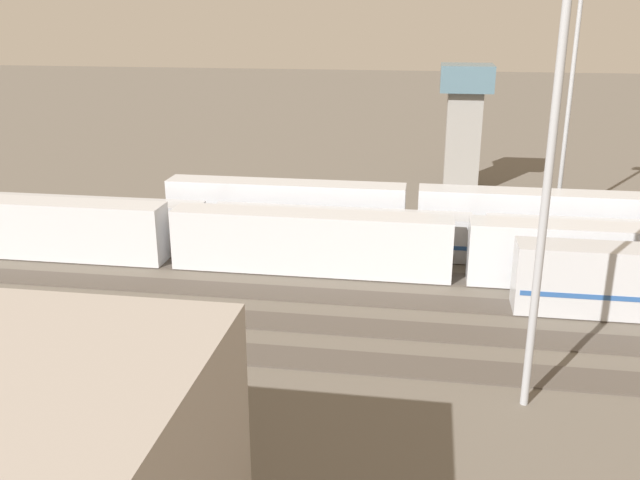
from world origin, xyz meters
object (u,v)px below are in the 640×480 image
object	(u,v)px
train_on_track_2	(316,230)
light_mast_1	(562,51)
control_tower	(464,118)
light_mast_0	(573,68)
train_on_track_3	(310,242)
train_on_track_1	(545,219)

from	to	relation	value
train_on_track_2	light_mast_1	world-z (taller)	light_mast_1
control_tower	train_on_track_2	bearing A→B (deg)	61.71
train_on_track_2	light_mast_0	distance (m)	29.67
train_on_track_3	light_mast_0	distance (m)	31.69
train_on_track_2	train_on_track_3	bearing A→B (deg)	94.56
light_mast_0	control_tower	bearing A→B (deg)	-52.03
train_on_track_3	train_on_track_2	world-z (taller)	train_on_track_3
train_on_track_1	train_on_track_3	bearing A→B (deg)	26.54
train_on_track_3	control_tower	world-z (taller)	control_tower
control_tower	train_on_track_3	bearing A→B (deg)	66.45
train_on_track_1	control_tower	bearing A→B (deg)	-71.27
train_on_track_1	control_tower	distance (m)	22.16
train_on_track_2	control_tower	bearing A→B (deg)	-118.29
light_mast_0	control_tower	xyz separation A→B (m)	(9.40, -12.04, -6.88)
train_on_track_3	train_on_track_1	xyz separation A→B (m)	(-20.02, -10.00, -0.02)
light_mast_0	light_mast_1	bearing A→B (deg)	78.42
train_on_track_3	light_mast_0	xyz separation A→B (m)	(-22.57, -18.17, 12.83)
train_on_track_1	control_tower	size ratio (longest dim) A/B	4.84
train_on_track_1	train_on_track_2	world-z (taller)	train_on_track_1
train_on_track_1	light_mast_0	distance (m)	15.44
train_on_track_3	light_mast_1	distance (m)	28.69
light_mast_0	control_tower	world-z (taller)	light_mast_0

